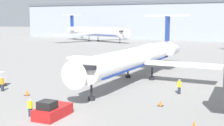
# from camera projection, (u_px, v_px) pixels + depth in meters

# --- Properties ---
(ground_plane) EXTENTS (600.00, 600.00, 0.00)m
(ground_plane) POSITION_uv_depth(u_px,v_px,m) (51.00, 120.00, 27.27)
(ground_plane) COLOR gray
(terminal_building) EXTENTS (180.00, 16.80, 16.95)m
(terminal_building) POSITION_uv_depth(u_px,v_px,m) (210.00, 20.00, 135.09)
(terminal_building) COLOR #8C939E
(terminal_building) RESTS_ON ground
(airplane_main) EXTENTS (23.67, 32.04, 9.53)m
(airplane_main) POSITION_uv_depth(u_px,v_px,m) (138.00, 57.00, 45.06)
(airplane_main) COLOR white
(airplane_main) RESTS_ON ground
(pushback_tug) EXTENTS (1.99, 3.84, 1.67)m
(pushback_tug) POSITION_uv_depth(u_px,v_px,m) (52.00, 111.00, 27.88)
(pushback_tug) COLOR #B21919
(pushback_tug) RESTS_ON ground
(worker_near_tug) EXTENTS (0.40, 0.24, 1.63)m
(worker_near_tug) POSITION_uv_depth(u_px,v_px,m) (30.00, 107.00, 28.07)
(worker_near_tug) COLOR #232838
(worker_near_tug) RESTS_ON ground
(worker_by_wing) EXTENTS (0.40, 0.25, 1.76)m
(worker_by_wing) POSITION_uv_depth(u_px,v_px,m) (179.00, 86.00, 36.57)
(worker_by_wing) COLOR #232838
(worker_by_wing) RESTS_ON ground
(worker_on_apron) EXTENTS (0.40, 0.26, 1.83)m
(worker_on_apron) POSITION_uv_depth(u_px,v_px,m) (2.00, 83.00, 38.03)
(worker_on_apron) COLOR #232838
(worker_on_apron) RESTS_ON ground
(traffic_cone_left) EXTENTS (0.55, 0.55, 0.70)m
(traffic_cone_left) POSITION_uv_depth(u_px,v_px,m) (27.00, 93.00, 36.00)
(traffic_cone_left) COLOR black
(traffic_cone_left) RESTS_ON ground
(traffic_cone_right) EXTENTS (0.53, 0.53, 0.62)m
(traffic_cone_right) POSITION_uv_depth(u_px,v_px,m) (160.00, 103.00, 31.57)
(traffic_cone_right) COLOR black
(traffic_cone_right) RESTS_ON ground
(traffic_cone_mid) EXTENTS (0.57, 0.57, 0.81)m
(traffic_cone_mid) POSITION_uv_depth(u_px,v_px,m) (194.00, 126.00, 24.60)
(traffic_cone_mid) COLOR black
(traffic_cone_mid) RESTS_ON ground
(airplane_parked_far_right) EXTENTS (35.19, 35.30, 10.85)m
(airplane_parked_far_right) POSITION_uv_depth(u_px,v_px,m) (95.00, 32.00, 126.16)
(airplane_parked_far_right) COLOR white
(airplane_parked_far_right) RESTS_ON ground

